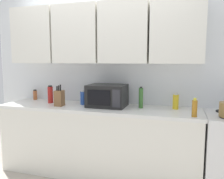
# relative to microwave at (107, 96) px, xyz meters

# --- Properties ---
(wall_back_with_cabinets) EXTENTS (3.45, 0.38, 2.60)m
(wall_back_with_cabinets) POSITION_rel_microwave_xyz_m (-0.12, 0.19, 0.54)
(wall_back_with_cabinets) COLOR white
(wall_back_with_cabinets) RESTS_ON ground_plane
(counter_run) EXTENTS (2.58, 0.63, 0.90)m
(counter_run) POSITION_rel_microwave_xyz_m (-0.12, -0.04, -0.59)
(counter_run) COLOR white
(counter_run) RESTS_ON ground_plane
(microwave) EXTENTS (0.48, 0.37, 0.28)m
(microwave) POSITION_rel_microwave_xyz_m (0.00, 0.00, 0.00)
(microwave) COLOR black
(microwave) RESTS_ON counter_run
(knife_block) EXTENTS (0.10, 0.12, 0.28)m
(knife_block) POSITION_rel_microwave_xyz_m (-0.61, -0.14, -0.04)
(knife_block) COLOR brown
(knife_block) RESTS_ON counter_run
(bottle_spice_jar) EXTENTS (0.06, 0.06, 0.15)m
(bottle_spice_jar) POSITION_rel_microwave_xyz_m (-1.20, 0.18, -0.07)
(bottle_spice_jar) COLOR #BC6638
(bottle_spice_jar) RESTS_ON counter_run
(bottle_amber_vinegar) EXTENTS (0.05, 0.05, 0.20)m
(bottle_amber_vinegar) POSITION_rel_microwave_xyz_m (1.05, -0.26, -0.05)
(bottle_amber_vinegar) COLOR #AD701E
(bottle_amber_vinegar) RESTS_ON counter_run
(bottle_yellow_mustard) EXTENTS (0.07, 0.07, 0.20)m
(bottle_yellow_mustard) POSITION_rel_microwave_xyz_m (0.85, 0.08, -0.05)
(bottle_yellow_mustard) COLOR gold
(bottle_yellow_mustard) RESTS_ON counter_run
(bottle_red_sauce) EXTENTS (0.07, 0.07, 0.24)m
(bottle_red_sauce) POSITION_rel_microwave_xyz_m (-0.83, 0.01, -0.02)
(bottle_red_sauce) COLOR red
(bottle_red_sauce) RESTS_ON counter_run
(bottle_blue_cleaner) EXTENTS (0.07, 0.07, 0.19)m
(bottle_blue_cleaner) POSITION_rel_microwave_xyz_m (-0.35, 0.02, -0.05)
(bottle_blue_cleaner) COLOR #2D56B7
(bottle_blue_cleaner) RESTS_ON counter_run
(bottle_green_oil) EXTENTS (0.05, 0.05, 0.27)m
(bottle_green_oil) POSITION_rel_microwave_xyz_m (0.43, 0.03, -0.01)
(bottle_green_oil) COLOR #386B2D
(bottle_green_oil) RESTS_ON counter_run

